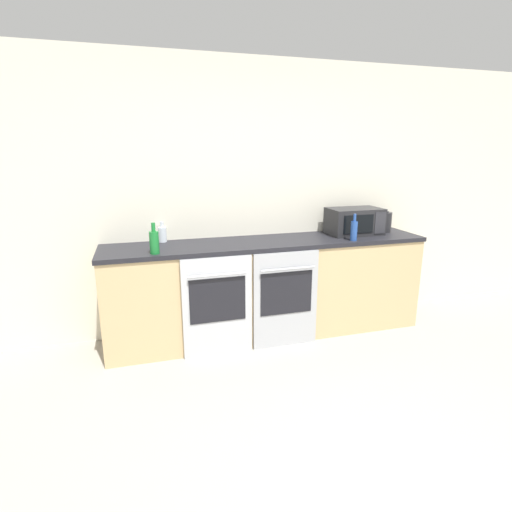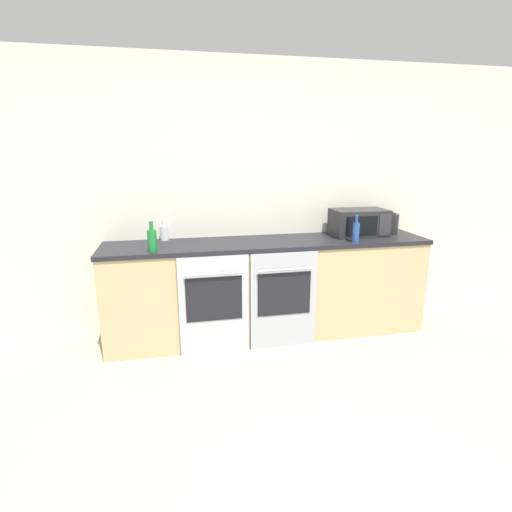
# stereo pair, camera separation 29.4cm
# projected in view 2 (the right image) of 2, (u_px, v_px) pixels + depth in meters

# --- Properties ---
(ground_plane) EXTENTS (16.00, 16.00, 0.00)m
(ground_plane) POSITION_uv_depth(u_px,v_px,m) (360.00, 503.00, 2.05)
(ground_plane) COLOR gray
(wall_back) EXTENTS (10.00, 0.06, 2.60)m
(wall_back) POSITION_uv_depth(u_px,v_px,m) (262.00, 198.00, 3.96)
(wall_back) COLOR silver
(wall_back) RESTS_ON ground_plane
(counter_back) EXTENTS (3.05, 0.60, 0.94)m
(counter_back) POSITION_uv_depth(u_px,v_px,m) (268.00, 288.00, 3.86)
(counter_back) COLOR tan
(counter_back) RESTS_ON ground_plane
(oven_left) EXTENTS (0.61, 0.06, 0.90)m
(oven_left) POSITION_uv_depth(u_px,v_px,m) (214.00, 305.00, 3.47)
(oven_left) COLOR #B7BABF
(oven_left) RESTS_ON ground_plane
(oven_right) EXTENTS (0.61, 0.06, 0.90)m
(oven_right) POSITION_uv_depth(u_px,v_px,m) (284.00, 300.00, 3.59)
(oven_right) COLOR #A8AAAF
(oven_right) RESTS_ON ground_plane
(microwave) EXTENTS (0.53, 0.33, 0.26)m
(microwave) POSITION_uv_depth(u_px,v_px,m) (359.00, 223.00, 3.95)
(microwave) COLOR #232326
(microwave) RESTS_ON counter_back
(bottle_clear) EXTENTS (0.08, 0.08, 0.19)m
(bottle_clear) POSITION_uv_depth(u_px,v_px,m) (164.00, 232.00, 3.75)
(bottle_clear) COLOR silver
(bottle_clear) RESTS_ON counter_back
(bottle_blue) EXTENTS (0.06, 0.06, 0.25)m
(bottle_blue) POSITION_uv_depth(u_px,v_px,m) (356.00, 232.00, 3.66)
(bottle_blue) COLOR #234793
(bottle_blue) RESTS_ON counter_back
(bottle_green) EXTENTS (0.08, 0.08, 0.26)m
(bottle_green) POSITION_uv_depth(u_px,v_px,m) (152.00, 240.00, 3.32)
(bottle_green) COLOR #19722D
(bottle_green) RESTS_ON counter_back
(kettle) EXTENTS (0.16, 0.16, 0.22)m
(kettle) POSITION_uv_depth(u_px,v_px,m) (390.00, 224.00, 4.05)
(kettle) COLOR #232326
(kettle) RESTS_ON counter_back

